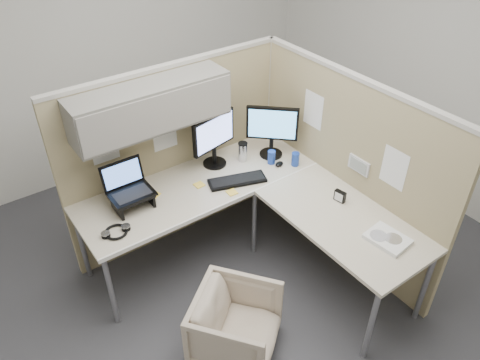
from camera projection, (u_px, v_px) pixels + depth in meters
ground at (248, 280)px, 3.91m from camera, size 4.50×4.50×0.00m
partition_back at (165, 134)px, 3.71m from camera, size 2.00×0.36×1.63m
partition_right at (342, 168)px, 3.81m from camera, size 0.07×2.03×1.63m
desk at (252, 203)px, 3.65m from camera, size 2.00×1.98×0.73m
office_chair at (236, 323)px, 3.23m from camera, size 0.75×0.75×0.57m
monitor_left at (214, 136)px, 3.85m from camera, size 0.44×0.20×0.47m
monitor_right at (272, 128)px, 3.97m from camera, size 0.34×0.33×0.47m
laptop_station at (130, 191)px, 3.49m from camera, size 0.32×0.28×0.34m
keyboard at (237, 181)px, 3.80m from camera, size 0.49×0.30×0.02m
mouse at (279, 164)px, 3.99m from camera, size 0.10×0.08×0.03m
travel_mug at (243, 152)px, 4.01m from camera, size 0.08×0.08×0.17m
soda_can_green at (295, 159)px, 3.97m from camera, size 0.07×0.07×0.12m
soda_can_silver at (272, 157)px, 3.99m from camera, size 0.07×0.07×0.12m
sticky_note_c at (154, 195)px, 3.66m from camera, size 0.10×0.10×0.01m
sticky_note_d at (199, 185)px, 3.77m from camera, size 0.08×0.08×0.01m
sticky_note_b at (232, 192)px, 3.69m from camera, size 0.08×0.08×0.01m
headphones at (116, 232)px, 3.30m from camera, size 0.21×0.18×0.03m
paper_stack at (387, 239)px, 3.24m from camera, size 0.25×0.30×0.03m
desk_clock at (340, 196)px, 3.58m from camera, size 0.05×0.09×0.09m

